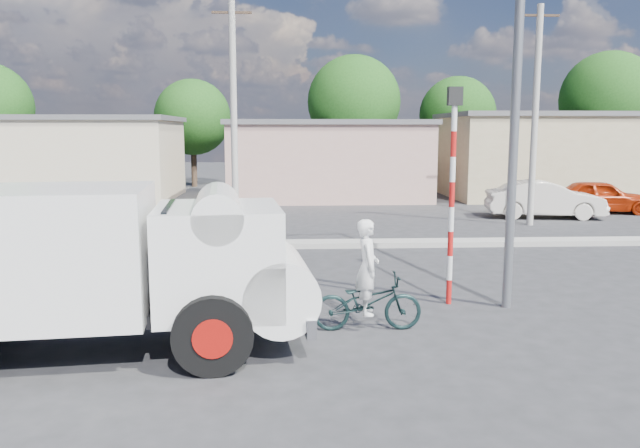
{
  "coord_description": "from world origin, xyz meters",
  "views": [
    {
      "loc": [
        -0.07,
        -10.75,
        3.51
      ],
      "look_at": [
        0.68,
        3.98,
        1.3
      ],
      "focal_mm": 35.0,
      "sensor_mm": 36.0,
      "label": 1
    }
  ],
  "objects_px": {
    "traffic_pole": "(452,177)",
    "streetlight": "(509,53)",
    "cyclist": "(367,284)",
    "car_red": "(600,196)",
    "car_cream": "(545,199)",
    "bicycle": "(367,302)",
    "truck": "(104,263)"
  },
  "relations": [
    {
      "from": "bicycle",
      "to": "traffic_pole",
      "type": "distance_m",
      "value": 3.24
    },
    {
      "from": "truck",
      "to": "traffic_pole",
      "type": "distance_m",
      "value": 6.76
    },
    {
      "from": "bicycle",
      "to": "car_cream",
      "type": "relative_size",
      "value": 0.42
    },
    {
      "from": "truck",
      "to": "streetlight",
      "type": "xyz_separation_m",
      "value": [
        7.08,
        2.28,
        3.49
      ]
    },
    {
      "from": "car_cream",
      "to": "car_red",
      "type": "bearing_deg",
      "value": -56.06
    },
    {
      "from": "car_red",
      "to": "truck",
      "type": "bearing_deg",
      "value": 146.54
    },
    {
      "from": "truck",
      "to": "streetlight",
      "type": "bearing_deg",
      "value": 11.79
    },
    {
      "from": "truck",
      "to": "car_red",
      "type": "bearing_deg",
      "value": 39.09
    },
    {
      "from": "cyclist",
      "to": "car_cream",
      "type": "distance_m",
      "value": 16.62
    },
    {
      "from": "cyclist",
      "to": "car_red",
      "type": "height_order",
      "value": "cyclist"
    },
    {
      "from": "car_red",
      "to": "streetlight",
      "type": "height_order",
      "value": "streetlight"
    },
    {
      "from": "car_cream",
      "to": "car_red",
      "type": "distance_m",
      "value": 3.39
    },
    {
      "from": "car_cream",
      "to": "streetlight",
      "type": "xyz_separation_m",
      "value": [
        -6.18,
        -12.66,
        4.21
      ]
    },
    {
      "from": "truck",
      "to": "bicycle",
      "type": "distance_m",
      "value": 4.47
    },
    {
      "from": "bicycle",
      "to": "car_cream",
      "type": "distance_m",
      "value": 16.63
    },
    {
      "from": "streetlight",
      "to": "traffic_pole",
      "type": "bearing_deg",
      "value": 162.27
    },
    {
      "from": "bicycle",
      "to": "truck",
      "type": "bearing_deg",
      "value": 102.65
    },
    {
      "from": "bicycle",
      "to": "traffic_pole",
      "type": "xyz_separation_m",
      "value": [
        1.89,
        1.61,
        2.09
      ]
    },
    {
      "from": "car_red",
      "to": "streetlight",
      "type": "relative_size",
      "value": 0.46
    },
    {
      "from": "streetlight",
      "to": "cyclist",
      "type": "bearing_deg",
      "value": -155.18
    },
    {
      "from": "bicycle",
      "to": "car_red",
      "type": "height_order",
      "value": "car_red"
    },
    {
      "from": "car_cream",
      "to": "cyclist",
      "type": "bearing_deg",
      "value": 155.64
    },
    {
      "from": "car_cream",
      "to": "car_red",
      "type": "xyz_separation_m",
      "value": [
        3.06,
        1.46,
        -0.04
      ]
    },
    {
      "from": "car_red",
      "to": "traffic_pole",
      "type": "relative_size",
      "value": 0.96
    },
    {
      "from": "bicycle",
      "to": "car_cream",
      "type": "bearing_deg",
      "value": -33.02
    },
    {
      "from": "bicycle",
      "to": "cyclist",
      "type": "height_order",
      "value": "cyclist"
    },
    {
      "from": "car_red",
      "to": "car_cream",
      "type": "bearing_deg",
      "value": 126.88
    },
    {
      "from": "truck",
      "to": "car_red",
      "type": "xyz_separation_m",
      "value": [
        16.32,
        16.4,
        -0.76
      ]
    },
    {
      "from": "traffic_pole",
      "to": "streetlight",
      "type": "relative_size",
      "value": 0.48
    },
    {
      "from": "truck",
      "to": "traffic_pole",
      "type": "height_order",
      "value": "traffic_pole"
    },
    {
      "from": "cyclist",
      "to": "traffic_pole",
      "type": "relative_size",
      "value": 0.39
    },
    {
      "from": "bicycle",
      "to": "car_red",
      "type": "distance_m",
      "value": 19.59
    }
  ]
}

